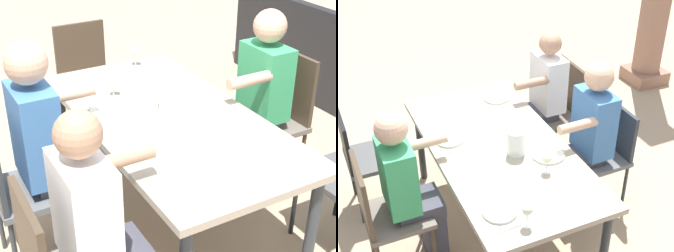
% 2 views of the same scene
% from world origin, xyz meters
% --- Properties ---
extents(ground_plane, '(16.00, 16.00, 0.00)m').
position_xyz_m(ground_plane, '(0.00, 0.00, 0.00)').
color(ground_plane, tan).
extents(dining_table, '(1.85, 0.93, 0.77)m').
position_xyz_m(dining_table, '(0.00, 0.00, 0.70)').
color(dining_table, tan).
rests_on(dining_table, ground).
extents(chair_west_north, '(0.44, 0.44, 0.94)m').
position_xyz_m(chair_west_north, '(-0.67, 0.89, 0.54)').
color(chair_west_north, '#6A6158').
rests_on(chair_west_north, ground).
extents(chair_west_south, '(0.44, 0.44, 0.90)m').
position_xyz_m(chair_west_south, '(-0.67, -0.88, 0.53)').
color(chair_west_south, '#4F4F50').
rests_on(chair_west_south, ground).
extents(chair_mid_north, '(0.44, 0.44, 0.89)m').
position_xyz_m(chair_mid_north, '(0.07, 0.88, 0.53)').
color(chair_mid_north, '#5B5E61').
rests_on(chair_mid_north, ground).
extents(chair_mid_south, '(0.44, 0.44, 0.95)m').
position_xyz_m(chair_mid_south, '(0.07, -0.89, 0.55)').
color(chair_mid_south, '#6A6158').
rests_on(chair_mid_south, ground).
extents(diner_woman_green, '(0.34, 0.50, 1.28)m').
position_xyz_m(diner_woman_green, '(0.06, -0.69, 0.69)').
color(diner_woman_green, '#3F3F4C').
rests_on(diner_woman_green, ground).
extents(diner_man_white, '(0.35, 0.50, 1.32)m').
position_xyz_m(diner_man_white, '(0.07, 0.70, 0.71)').
color(diner_man_white, '#3F3F4C').
rests_on(diner_man_white, ground).
extents(diner_guest_third, '(0.35, 0.49, 1.27)m').
position_xyz_m(diner_guest_third, '(-0.67, 0.70, 0.68)').
color(diner_guest_third, '#3F3F4C').
rests_on(diner_guest_third, ground).
extents(plate_0, '(0.22, 0.22, 0.02)m').
position_xyz_m(plate_0, '(-0.66, 0.26, 0.78)').
color(plate_0, white).
rests_on(plate_0, dining_table).
extents(fork_0, '(0.02, 0.17, 0.01)m').
position_xyz_m(fork_0, '(-0.81, 0.26, 0.77)').
color(fork_0, silver).
rests_on(fork_0, dining_table).
extents(spoon_0, '(0.02, 0.17, 0.01)m').
position_xyz_m(spoon_0, '(-0.51, 0.26, 0.77)').
color(spoon_0, silver).
rests_on(spoon_0, dining_table).
extents(plate_1, '(0.21, 0.21, 0.02)m').
position_xyz_m(plate_1, '(-0.23, -0.30, 0.78)').
color(plate_1, white).
rests_on(plate_1, dining_table).
extents(fork_1, '(0.03, 0.17, 0.01)m').
position_xyz_m(fork_1, '(-0.38, -0.30, 0.77)').
color(fork_1, silver).
rests_on(fork_1, dining_table).
extents(spoon_1, '(0.03, 0.17, 0.01)m').
position_xyz_m(spoon_1, '(-0.08, -0.30, 0.77)').
color(spoon_1, silver).
rests_on(spoon_1, dining_table).
extents(plate_2, '(0.24, 0.24, 0.02)m').
position_xyz_m(plate_2, '(0.23, 0.27, 0.78)').
color(plate_2, white).
rests_on(plate_2, dining_table).
extents(wine_glass_2, '(0.07, 0.07, 0.15)m').
position_xyz_m(wine_glass_2, '(0.39, 0.17, 0.87)').
color(wine_glass_2, white).
rests_on(wine_glass_2, dining_table).
extents(fork_2, '(0.02, 0.17, 0.01)m').
position_xyz_m(fork_2, '(0.08, 0.27, 0.77)').
color(fork_2, silver).
rests_on(fork_2, dining_table).
extents(spoon_2, '(0.03, 0.17, 0.01)m').
position_xyz_m(spoon_2, '(0.38, 0.27, 0.77)').
color(spoon_2, silver).
rests_on(spoon_2, dining_table).
extents(plate_3, '(0.22, 0.22, 0.02)m').
position_xyz_m(plate_3, '(0.63, -0.27, 0.78)').
color(plate_3, white).
rests_on(plate_3, dining_table).
extents(wine_glass_3, '(0.07, 0.07, 0.16)m').
position_xyz_m(wine_glass_3, '(0.79, -0.17, 0.88)').
color(wine_glass_3, white).
rests_on(wine_glass_3, dining_table).
extents(fork_3, '(0.02, 0.17, 0.01)m').
position_xyz_m(fork_3, '(0.48, -0.27, 0.77)').
color(fork_3, silver).
rests_on(fork_3, dining_table).
extents(spoon_3, '(0.03, 0.17, 0.01)m').
position_xyz_m(spoon_3, '(0.78, -0.27, 0.77)').
color(spoon_3, silver).
rests_on(spoon_3, dining_table).
extents(water_pitcher, '(0.13, 0.13, 0.19)m').
position_xyz_m(water_pitcher, '(0.12, 0.08, 0.85)').
color(water_pitcher, white).
rests_on(water_pitcher, dining_table).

